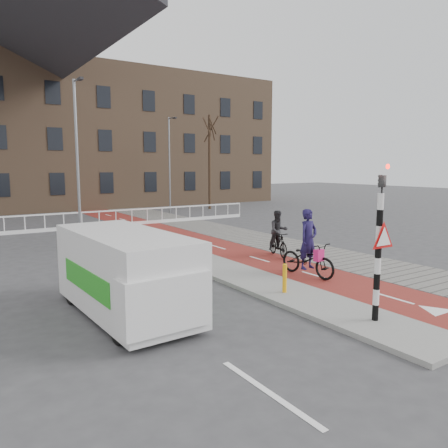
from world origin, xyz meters
TOP-DOWN VIEW (x-y plane):
  - ground at (0.00, 0.00)m, footprint 120.00×120.00m
  - bike_lane at (1.50, 10.00)m, footprint 2.50×60.00m
  - sidewalk at (4.30, 10.00)m, footprint 3.00×60.00m
  - curb_island at (-0.70, 4.00)m, footprint 1.80×16.00m
  - traffic_signal at (-0.60, -2.02)m, footprint 0.80×0.80m
  - bollard at (-0.87, 0.80)m, footprint 0.12×0.12m
  - cyclist_near at (1.25, 2.10)m, footprint 0.98×2.21m
  - cyclist_far at (2.45, 5.02)m, footprint 0.93×1.75m
  - van at (-5.07, 1.77)m, footprint 2.08×4.78m
  - railing at (-5.00, 17.00)m, footprint 28.00×0.10m
  - townhouse_row at (-3.00, 32.00)m, footprint 46.00×10.00m
  - tree_right at (10.17, 22.99)m, footprint 0.23×0.23m
  - streetlight_near at (-3.62, 11.22)m, footprint 0.12×0.12m
  - streetlight_right at (6.04, 22.02)m, footprint 0.12×0.12m

SIDE VIEW (x-z plane):
  - ground at x=0.00m, z-range 0.00..0.00m
  - bike_lane at x=1.50m, z-range 0.00..0.01m
  - sidewalk at x=4.30m, z-range 0.00..0.01m
  - curb_island at x=-0.70m, z-range 0.00..0.12m
  - railing at x=-5.00m, z-range -0.19..0.80m
  - bollard at x=-0.87m, z-range 0.12..0.92m
  - cyclist_near at x=1.25m, z-range -0.35..1.85m
  - cyclist_far at x=2.45m, z-range -0.15..1.68m
  - van at x=-5.07m, z-range 0.05..2.08m
  - traffic_signal at x=-0.60m, z-range 0.15..3.83m
  - streetlight_right at x=6.04m, z-range 0.00..7.18m
  - streetlight_near at x=-3.62m, z-range 0.00..7.21m
  - tree_right at x=10.17m, z-range 0.00..7.70m
  - townhouse_row at x=-3.00m, z-range -0.14..15.76m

